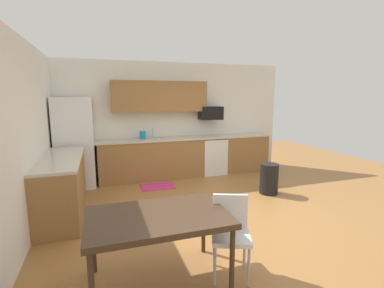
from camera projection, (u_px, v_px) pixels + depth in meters
name	position (u px, v px, depth m)	size (l,w,h in m)	color
ground_plane	(211.00, 213.00, 4.62)	(12.00, 12.00, 0.00)	#9E6B38
wall_back	(171.00, 119.00, 6.87)	(5.80, 0.10, 2.70)	white
wall_left	(20.00, 141.00, 3.56)	(0.10, 5.80, 2.70)	white
cabinet_run_back	(152.00, 160.00, 6.52)	(2.40, 0.60, 0.90)	olive
cabinet_run_back_right	(243.00, 153.00, 7.26)	(1.15, 0.60, 0.90)	olive
cabinet_run_left	(62.00, 187.00, 4.57)	(0.60, 2.00, 0.90)	olive
countertop_back	(175.00, 138.00, 6.61)	(4.80, 0.64, 0.04)	beige
countertop_left	(60.00, 159.00, 4.49)	(0.64, 2.00, 0.04)	beige
upper_cabinets_back	(160.00, 96.00, 6.47)	(2.20, 0.34, 0.70)	olive
refrigerator	(75.00, 143.00, 5.85)	(0.76, 0.70, 1.89)	white
oven_range	(212.00, 155.00, 6.99)	(0.60, 0.60, 0.91)	white
microwave	(211.00, 113.00, 6.90)	(0.54, 0.36, 0.32)	black
sink_basin	(154.00, 141.00, 6.47)	(0.48, 0.40, 0.14)	#A5A8AD
sink_faucet	(153.00, 133.00, 6.61)	(0.02, 0.02, 0.24)	#B2B5BA
dining_table	(158.00, 220.00, 2.81)	(1.40, 0.90, 0.74)	#422D1E
chair_near_table	(231.00, 229.00, 3.01)	(0.52, 0.52, 0.85)	white
trash_bin	(269.00, 179.00, 5.53)	(0.36, 0.36, 0.60)	black
floor_mat	(158.00, 186.00, 5.99)	(0.70, 0.50, 0.01)	#CC3372
kettle	(143.00, 135.00, 6.41)	(0.14, 0.14, 0.20)	#198CBF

